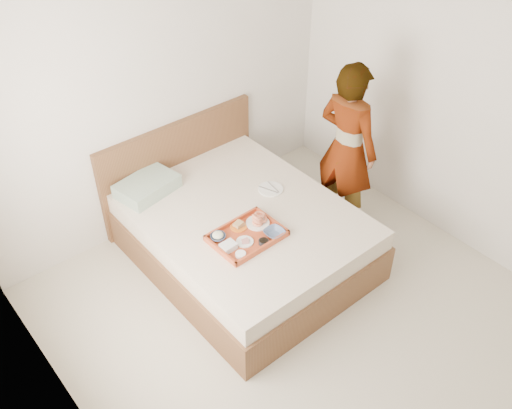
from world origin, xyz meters
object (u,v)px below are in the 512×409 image
object	(u,v)px
tray	(247,235)
bed	(244,236)
person	(347,149)
dinner_plate	(271,189)

from	to	relation	value
tray	bed	bearing A→B (deg)	54.15
bed	person	size ratio (longest dim) A/B	1.23
dinner_plate	person	distance (m)	0.76
tray	dinner_plate	xyz separation A→B (m)	(0.56, 0.36, -0.02)
person	tray	bearing A→B (deg)	88.57
tray	person	bearing A→B (deg)	3.19
bed	tray	bearing A→B (deg)	-124.64
tray	person	distance (m)	1.25
bed	person	distance (m)	1.19
bed	tray	size ratio (longest dim) A/B	3.57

